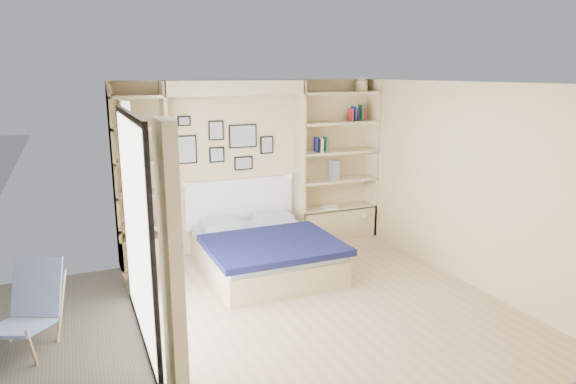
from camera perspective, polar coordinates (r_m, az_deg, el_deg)
name	(u,v)px	position (r m, az deg, el deg)	size (l,w,h in m)	color
ground	(319,303)	(6.08, 3.44, -12.26)	(4.50, 4.50, 0.00)	tan
room_shell	(244,189)	(6.92, -4.95, 0.34)	(4.50, 4.50, 4.50)	tan
bed	(264,251)	(6.94, -2.70, -6.54)	(1.66, 2.04, 1.07)	tan
photo_gallery	(223,144)	(7.47, -7.22, 5.35)	(1.48, 0.02, 0.82)	black
reading_lamps	(239,180)	(7.39, -5.50, 1.34)	(1.92, 0.12, 0.15)	silver
shelf_decor	(324,134)	(7.88, 3.98, 6.45)	(3.54, 0.23, 2.03)	#A51E1E
deck_chair	(28,308)	(5.63, -26.96, -11.41)	(0.81, 0.97, 0.85)	tan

